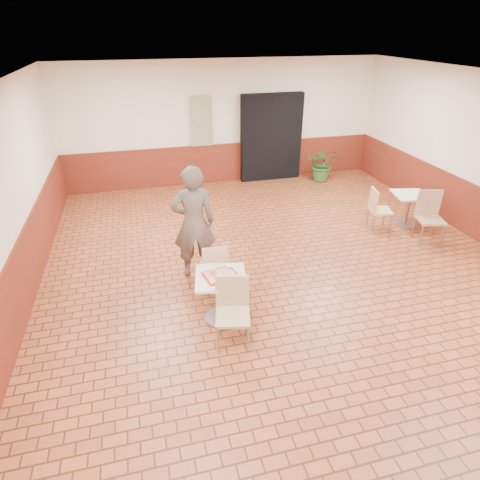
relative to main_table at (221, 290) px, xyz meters
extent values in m
cube|color=brown|center=(1.30, 0.51, -0.48)|extent=(8.00, 10.00, 0.01)
cube|color=white|center=(1.30, 0.51, 2.52)|extent=(8.00, 10.00, 0.01)
cube|color=#EBE3C5|center=(1.30, 5.51, 1.02)|extent=(8.00, 0.01, 3.00)
cube|color=maroon|center=(1.30, 5.49, 0.02)|extent=(8.00, 0.04, 1.00)
cube|color=maroon|center=(-2.68, 0.51, 0.02)|extent=(0.04, 10.00, 1.00)
cube|color=black|center=(2.50, 5.39, 0.62)|extent=(1.60, 0.22, 2.20)
cube|color=gray|center=(0.70, 5.45, 1.12)|extent=(0.50, 0.03, 1.20)
cube|color=beige|center=(0.00, 0.00, 0.21)|extent=(0.67, 0.67, 0.04)
cylinder|color=gray|center=(0.00, 0.00, -0.14)|extent=(0.07, 0.07, 0.67)
cylinder|color=gray|center=(0.00, 0.00, -0.47)|extent=(0.49, 0.49, 0.03)
cube|color=tan|center=(0.04, -0.54, -0.04)|extent=(0.51, 0.51, 0.04)
cube|color=tan|center=(0.08, -0.35, 0.22)|extent=(0.43, 0.13, 0.47)
cylinder|color=gray|center=(-0.18, -0.68, -0.27)|extent=(0.03, 0.03, 0.42)
cylinder|color=gray|center=(0.17, -0.76, -0.27)|extent=(0.03, 0.03, 0.42)
cylinder|color=gray|center=(-0.10, -0.32, -0.27)|extent=(0.03, 0.03, 0.42)
cylinder|color=gray|center=(0.26, -0.40, -0.27)|extent=(0.03, 0.03, 0.42)
cube|color=#E9BC8C|center=(0.04, 0.75, -0.08)|extent=(0.40, 0.40, 0.04)
cube|color=#E9BC8C|center=(0.04, 0.57, 0.15)|extent=(0.39, 0.03, 0.43)
cylinder|color=gray|center=(0.21, 0.91, -0.29)|extent=(0.03, 0.03, 0.38)
cylinder|color=gray|center=(-0.12, 0.92, -0.29)|extent=(0.03, 0.03, 0.38)
cylinder|color=gray|center=(0.21, 0.58, -0.29)|extent=(0.03, 0.03, 0.38)
cylinder|color=gray|center=(-0.13, 0.58, -0.29)|extent=(0.03, 0.03, 0.38)
imported|color=brown|center=(-0.16, 1.24, 0.46)|extent=(0.70, 0.48, 1.88)
cube|color=#B5230D|center=(0.00, 0.00, 0.24)|extent=(0.43, 0.34, 0.02)
cube|color=#E18585|center=(0.00, 0.00, 0.26)|extent=(0.39, 0.29, 0.00)
torus|color=#BA7D44|center=(-0.09, 0.04, 0.28)|extent=(0.14, 0.14, 0.04)
ellipsoid|color=#DA803F|center=(0.09, -0.08, 0.28)|extent=(0.15, 0.11, 0.04)
cube|color=beige|center=(0.09, -0.08, 0.30)|extent=(0.13, 0.09, 0.01)
ellipsoid|color=#AD4A18|center=(0.04, -0.05, 0.27)|extent=(0.03, 0.03, 0.02)
cylinder|color=white|center=(0.14, 0.07, 0.30)|extent=(0.07, 0.07, 0.09)
cylinder|color=blue|center=(0.14, 0.07, 0.31)|extent=(0.07, 0.07, 0.02)
cube|color=beige|center=(4.36, 2.01, 0.18)|extent=(0.64, 0.64, 0.04)
cylinder|color=gray|center=(4.36, 2.01, -0.16)|extent=(0.07, 0.07, 0.64)
cylinder|color=gray|center=(4.36, 2.01, -0.47)|extent=(0.46, 0.46, 0.03)
cube|color=#D9C482|center=(3.69, 1.97, -0.07)|extent=(0.47, 0.47, 0.04)
cube|color=#D9C482|center=(3.51, 2.00, 0.16)|extent=(0.11, 0.39, 0.43)
cylinder|color=gray|center=(3.82, 1.76, -0.29)|extent=(0.03, 0.03, 0.39)
cylinder|color=gray|center=(3.89, 2.09, -0.29)|extent=(0.03, 0.03, 0.39)
cylinder|color=gray|center=(3.49, 1.84, -0.29)|extent=(0.03, 0.03, 0.39)
cylinder|color=gray|center=(3.56, 2.17, -0.29)|extent=(0.03, 0.03, 0.39)
cube|color=tan|center=(4.28, 1.24, -0.01)|extent=(0.55, 0.55, 0.04)
cube|color=tan|center=(4.33, 1.44, 0.26)|extent=(0.45, 0.14, 0.50)
cylinder|color=gray|center=(4.04, 1.10, -0.26)|extent=(0.03, 0.03, 0.44)
cylinder|color=gray|center=(4.42, 1.00, -0.26)|extent=(0.03, 0.03, 0.44)
cylinder|color=gray|center=(4.14, 1.48, -0.26)|extent=(0.03, 0.03, 0.44)
cylinder|color=gray|center=(4.52, 1.38, -0.26)|extent=(0.03, 0.03, 0.44)
imported|color=#306327|center=(3.79, 4.90, -0.04)|extent=(1.01, 0.95, 0.89)
camera|label=1|loc=(-0.87, -4.43, 3.24)|focal=30.00mm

